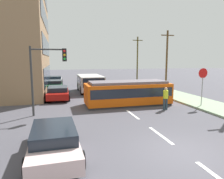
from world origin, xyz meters
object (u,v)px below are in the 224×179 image
object	(u,v)px
parked_sedan_near	(54,140)
parked_sedan_furthest	(55,80)
stop_sign	(203,79)
utility_pole_mid	(167,58)
parked_sedan_far	(55,85)
utility_pole_far	(137,58)
streetcar_tram	(128,92)
parked_sedan_mid	(58,92)
city_bus	(90,83)
pedestrian_crossing	(166,97)
traffic_light_mast	(46,68)

from	to	relation	value
parked_sedan_near	parked_sedan_furthest	world-z (taller)	same
stop_sign	utility_pole_mid	xyz separation A→B (m)	(3.02, 11.09, 1.66)
parked_sedan_far	utility_pole_far	world-z (taller)	utility_pole_far
utility_pole_mid	utility_pole_far	size ratio (longest dim) A/B	0.98
streetcar_tram	stop_sign	xyz separation A→B (m)	(5.35, -2.17, 1.18)
parked_sedan_furthest	utility_pole_far	distance (m)	14.45
parked_sedan_near	parked_sedan_mid	size ratio (longest dim) A/B	1.01
streetcar_tram	parked_sedan_near	distance (m)	9.79
stop_sign	city_bus	bearing A→B (deg)	127.22
pedestrian_crossing	parked_sedan_mid	distance (m)	9.92
streetcar_tram	utility_pole_mid	distance (m)	12.56
pedestrian_crossing	utility_pole_mid	xyz separation A→B (m)	(6.24, 11.28, 2.91)
streetcar_tram	city_bus	bearing A→B (deg)	104.81
parked_sedan_near	utility_pole_mid	distance (m)	22.20
parked_sedan_far	pedestrian_crossing	bearing A→B (deg)	-57.36
parked_sedan_mid	utility_pole_far	world-z (taller)	utility_pole_far
parked_sedan_mid	utility_pole_mid	world-z (taller)	utility_pole_mid
parked_sedan_mid	parked_sedan_far	bearing A→B (deg)	93.57
pedestrian_crossing	parked_sedan_far	world-z (taller)	pedestrian_crossing
city_bus	stop_sign	xyz separation A→B (m)	(7.33, -9.65, 1.12)
city_bus	parked_sedan_furthest	bearing A→B (deg)	113.02
stop_sign	parked_sedan_furthest	bearing A→B (deg)	120.79
stop_sign	pedestrian_crossing	bearing A→B (deg)	-176.69
city_bus	parked_sedan_mid	size ratio (longest dim) A/B	1.17
stop_sign	utility_pole_far	xyz separation A→B (m)	(2.69, 20.73, 1.75)
parked_sedan_far	utility_pole_far	bearing A→B (deg)	30.95
traffic_light_mast	pedestrian_crossing	bearing A→B (deg)	-4.45
parked_sedan_near	parked_sedan_far	xyz separation A→B (m)	(-0.22, 18.15, -0.00)
city_bus	stop_sign	size ratio (longest dim) A/B	1.86
pedestrian_crossing	parked_sedan_near	distance (m)	9.63
pedestrian_crossing	parked_sedan_far	bearing A→B (deg)	122.64
parked_sedan_mid	stop_sign	size ratio (longest dim) A/B	1.58
pedestrian_crossing	parked_sedan_far	xyz separation A→B (m)	(-8.04, 12.55, -0.32)
parked_sedan_mid	utility_pole_far	size ratio (longest dim) A/B	0.61
parked_sedan_near	parked_sedan_mid	bearing A→B (deg)	89.18
parked_sedan_mid	parked_sedan_near	bearing A→B (deg)	-90.82
traffic_light_mast	utility_pole_mid	size ratio (longest dim) A/B	0.62
stop_sign	utility_pole_far	size ratio (longest dim) A/B	0.38
streetcar_tram	utility_pole_far	bearing A→B (deg)	66.58
parked_sedan_furthest	stop_sign	distance (m)	22.02
parked_sedan_near	parked_sedan_far	world-z (taller)	same
streetcar_tram	parked_sedan_furthest	xyz separation A→B (m)	(-5.90, 16.70, -0.39)
traffic_light_mast	utility_pole_far	xyz separation A→B (m)	(14.22, 20.27, 0.78)
stop_sign	utility_pole_mid	bearing A→B (deg)	74.77
streetcar_tram	parked_sedan_near	size ratio (longest dim) A/B	1.50
pedestrian_crossing	parked_sedan_mid	world-z (taller)	pedestrian_crossing
city_bus	parked_sedan_mid	distance (m)	5.01
pedestrian_crossing	traffic_light_mast	size ratio (longest dim) A/B	0.37
streetcar_tram	utility_pole_far	world-z (taller)	utility_pole_far
utility_pole_mid	streetcar_tram	bearing A→B (deg)	-133.15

